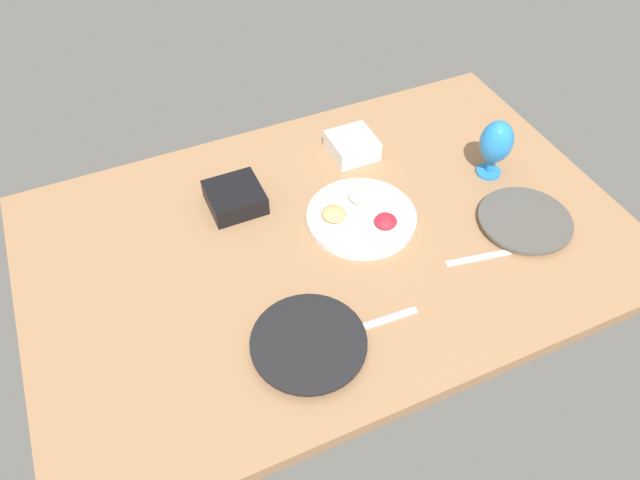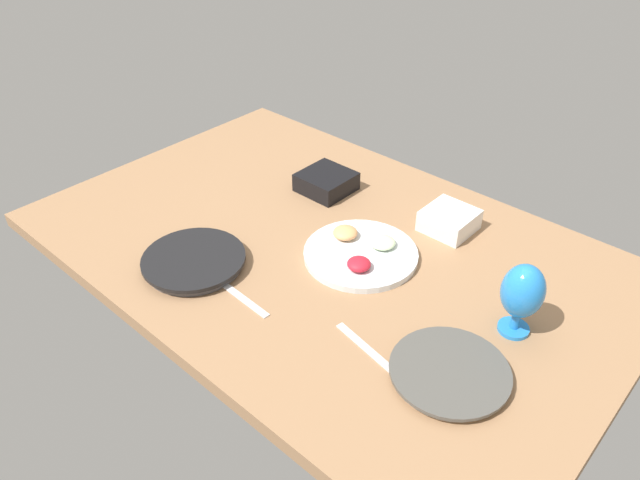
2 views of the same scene
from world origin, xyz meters
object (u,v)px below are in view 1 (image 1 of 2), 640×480
Objects in this scene: dinner_plate_right at (309,344)px; square_bowl_black at (235,196)px; dinner_plate_left at (525,221)px; square_bowl_white at (352,145)px; fruit_platter at (361,216)px; hurricane_glass_blue at (496,143)px.

square_bowl_black reaches higher than dinner_plate_right.
dinner_plate_left is 1.90× the size of square_bowl_white.
fruit_platter is (-29.48, -32.17, -0.22)cm from dinner_plate_right.
square_bowl_black reaches higher than dinner_plate_left.
dinner_plate_left is 70.52cm from dinner_plate_right.
dinner_plate_left is 24.12cm from hurricane_glass_blue.
square_bowl_white is (-39.88, -7.03, 0.16)cm from square_bowl_black.
dinner_plate_right is (69.45, 12.20, 0.34)cm from dinner_plate_left.
hurricane_glass_blue reaches higher than square_bowl_white.
square_bowl_black is at bearing -29.57° from dinner_plate_left.
hurricane_glass_blue is at bearing -155.02° from dinner_plate_right.
square_bowl_white is at bearing -124.11° from dinner_plate_right.
hurricane_glass_blue is 75.47cm from square_bowl_black.
square_bowl_black is (29.61, -19.51, 1.90)cm from fruit_platter.
fruit_platter is at bearing 146.62° from square_bowl_black.
dinner_plate_left is 1.70× the size of square_bowl_black.
square_bowl_black is at bearing 9.99° from square_bowl_white.
square_bowl_white reaches higher than fruit_platter.
hurricane_glass_blue is 42.03cm from square_bowl_white.
dinner_plate_left is 0.84× the size of fruit_platter.
fruit_platter is 28.53cm from square_bowl_white.
fruit_platter is at bearing -26.54° from dinner_plate_left.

